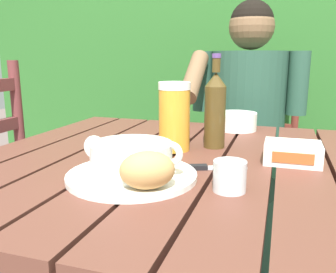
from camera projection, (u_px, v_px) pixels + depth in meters
The scene contains 13 objects.
dining_table at pixel (195, 197), 0.89m from camera, with size 1.10×0.98×0.74m.
hedge_backdrop at pixel (259, 32), 2.22m from camera, with size 3.41×0.82×3.14m.
chair_near_diner at pixel (248, 161), 1.77m from camera, with size 0.46×0.43×0.94m.
person_eating at pixel (245, 121), 1.53m from camera, with size 0.48×0.47×1.22m.
serving_plate at pixel (132, 175), 0.73m from camera, with size 0.27×0.27×0.01m.
soup_bowl at pixel (132, 157), 0.72m from camera, with size 0.22×0.17×0.07m.
bread_roll at pixel (147, 170), 0.63m from camera, with size 0.12×0.11×0.07m.
beer_glass at pixel (174, 116), 0.93m from camera, with size 0.08×0.08×0.18m.
beer_bottle at pixel (215, 109), 0.96m from camera, with size 0.06×0.06×0.25m.
water_glass_small at pixel (230, 176), 0.65m from camera, with size 0.06×0.06×0.06m.
butter_tub at pixel (292, 153), 0.83m from camera, with size 0.13×0.10×0.05m.
table_knife at pixel (206, 167), 0.79m from camera, with size 0.15×0.07×0.01m.
diner_bowl at pixel (237, 121), 1.21m from camera, with size 0.13×0.13×0.06m.
Camera 1 is at (0.19, -0.81, 0.99)m, focal length 37.92 mm.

